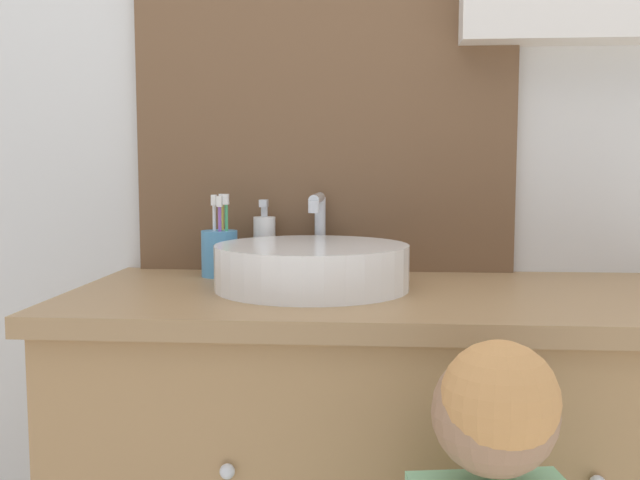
# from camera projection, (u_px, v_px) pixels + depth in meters

# --- Properties ---
(wall_back) EXTENTS (3.20, 0.18, 2.50)m
(wall_back) POSITION_uv_depth(u_px,v_px,m) (407.00, 81.00, 1.58)
(wall_back) COLOR silver
(wall_back) RESTS_ON ground_plane
(sink_basin) EXTENTS (0.37, 0.42, 0.18)m
(sink_basin) POSITION_uv_depth(u_px,v_px,m) (313.00, 265.00, 1.35)
(sink_basin) COLOR white
(sink_basin) RESTS_ON vanity_counter
(toothbrush_holder) EXTENTS (0.08, 0.08, 0.17)m
(toothbrush_holder) POSITION_uv_depth(u_px,v_px,m) (220.00, 251.00, 1.50)
(toothbrush_holder) COLOR #4C93C6
(toothbrush_holder) RESTS_ON vanity_counter
(soap_dispenser) EXTENTS (0.05, 0.05, 0.16)m
(soap_dispenser) POSITION_uv_depth(u_px,v_px,m) (265.00, 243.00, 1.55)
(soap_dispenser) COLOR white
(soap_dispenser) RESTS_ON vanity_counter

